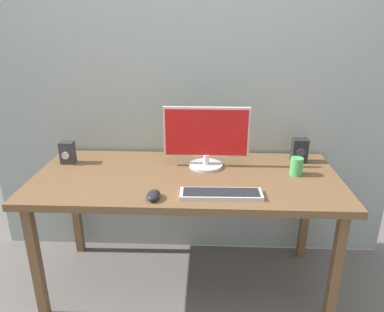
# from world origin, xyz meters

# --- Properties ---
(ground_plane) EXTENTS (6.00, 6.00, 0.00)m
(ground_plane) POSITION_xyz_m (0.00, 0.00, 0.00)
(ground_plane) COLOR slate
(wall_back) EXTENTS (2.75, 0.04, 3.00)m
(wall_back) POSITION_xyz_m (0.00, 0.43, 1.50)
(wall_back) COLOR #9EA8A3
(wall_back) RESTS_ON ground_plane
(desk) EXTENTS (1.75, 0.78, 0.76)m
(desk) POSITION_xyz_m (0.00, 0.00, 0.69)
(desk) COLOR brown
(desk) RESTS_ON ground_plane
(monitor) EXTENTS (0.51, 0.20, 0.37)m
(monitor) POSITION_xyz_m (0.11, 0.15, 0.95)
(monitor) COLOR silver
(monitor) RESTS_ON desk
(keyboard_primary) EXTENTS (0.42, 0.13, 0.02)m
(keyboard_primary) POSITION_xyz_m (0.19, -0.25, 0.77)
(keyboard_primary) COLOR silver
(keyboard_primary) RESTS_ON desk
(mouse) EXTENTS (0.08, 0.12, 0.04)m
(mouse) POSITION_xyz_m (-0.15, -0.30, 0.78)
(mouse) COLOR #232328
(mouse) RESTS_ON desk
(speaker_right) EXTENTS (0.09, 0.08, 0.15)m
(speaker_right) POSITION_xyz_m (0.70, 0.24, 0.83)
(speaker_right) COLOR #232328
(speaker_right) RESTS_ON desk
(audio_controller) EXTENTS (0.08, 0.08, 0.14)m
(audio_controller) POSITION_xyz_m (-0.75, 0.16, 0.83)
(audio_controller) COLOR #333338
(audio_controller) RESTS_ON desk
(coffee_mug) EXTENTS (0.07, 0.07, 0.10)m
(coffee_mug) POSITION_xyz_m (0.63, 0.04, 0.81)
(coffee_mug) COLOR #4CB259
(coffee_mug) RESTS_ON desk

